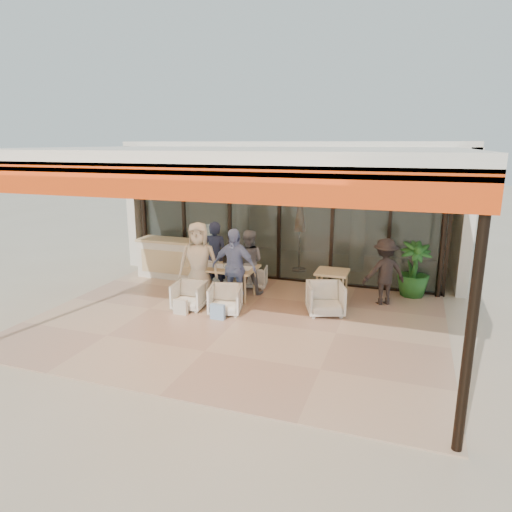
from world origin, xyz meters
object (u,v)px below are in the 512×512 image
at_px(diner_cream, 199,263).
at_px(potted_palm, 414,270).
at_px(chair_far_left, 224,271).
at_px(diner_navy, 215,256).
at_px(dining_table, 224,269).
at_px(side_chair, 325,297).
at_px(diner_periwinkle, 234,268).
at_px(standing_woman, 384,272).
at_px(host_counter, 173,258).
at_px(chair_near_left, 189,294).
at_px(chair_far_right, 255,276).
at_px(chair_near_right, 225,298).
at_px(diner_grey, 248,262).
at_px(side_table, 332,276).

bearing_deg(diner_cream, potted_palm, 6.52).
relative_size(chair_far_left, diner_navy, 0.42).
relative_size(dining_table, side_chair, 2.00).
distance_m(diner_periwinkle, standing_woman, 3.29).
xyz_separation_m(dining_table, chair_far_left, (-0.41, 0.94, -0.33)).
bearing_deg(host_counter, chair_near_left, -53.06).
height_order(chair_far_right, chair_near_left, chair_near_left).
bearing_deg(standing_woman, side_chair, 14.00).
relative_size(diner_navy, diner_cream, 0.93).
height_order(chair_far_right, standing_woman, standing_woman).
xyz_separation_m(host_counter, side_chair, (4.32, -1.35, -0.16)).
xyz_separation_m(standing_woman, potted_palm, (0.61, 0.78, -0.10)).
xyz_separation_m(chair_near_left, chair_near_right, (0.84, 0.00, 0.01)).
bearing_deg(diner_navy, diner_grey, 173.55).
relative_size(chair_far_left, standing_woman, 0.47).
bearing_deg(chair_far_left, chair_near_left, 101.36).
relative_size(dining_table, chair_near_left, 2.27).
bearing_deg(side_chair, standing_woman, 22.88).
relative_size(chair_near_left, diner_grey, 0.43).
bearing_deg(side_table, diner_navy, 179.55).
distance_m(chair_far_right, diner_periwinkle, 1.51).
bearing_deg(side_table, host_counter, 172.07).
height_order(side_table, standing_woman, standing_woman).
bearing_deg(chair_far_left, side_table, -179.10).
distance_m(host_counter, diner_navy, 1.63).
distance_m(chair_far_left, diner_periwinkle, 1.71).
distance_m(dining_table, chair_near_left, 1.10).
xyz_separation_m(chair_far_left, standing_woman, (3.92, -0.24, 0.39)).
relative_size(host_counter, diner_periwinkle, 1.07).
distance_m(diner_grey, standing_woman, 3.09).
distance_m(diner_periwinkle, side_table, 2.19).
distance_m(dining_table, side_chair, 2.46).
bearing_deg(side_table, diner_cream, -162.76).
bearing_deg(diner_grey, diner_periwinkle, 80.56).
distance_m(chair_near_right, potted_palm, 4.44).
bearing_deg(diner_grey, diner_cream, 37.54).
bearing_deg(host_counter, dining_table, -28.27).
bearing_deg(chair_near_right, side_table, 22.01).
xyz_separation_m(diner_periwinkle, standing_woman, (3.08, 1.16, -0.12)).
bearing_deg(diner_grey, chair_near_right, 80.56).
relative_size(diner_navy, side_chair, 2.26).
height_order(chair_far_left, side_table, side_table).
relative_size(dining_table, potted_palm, 1.15).
distance_m(chair_near_left, potted_palm, 5.16).
height_order(chair_far_left, potted_palm, potted_palm).
distance_m(chair_far_left, diner_navy, 0.70).
distance_m(chair_far_left, diner_cream, 1.51).
xyz_separation_m(dining_table, diner_grey, (0.43, 0.44, 0.09)).
height_order(diner_cream, diner_periwinkle, diner_cream).
height_order(chair_far_left, chair_far_right, chair_far_left).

